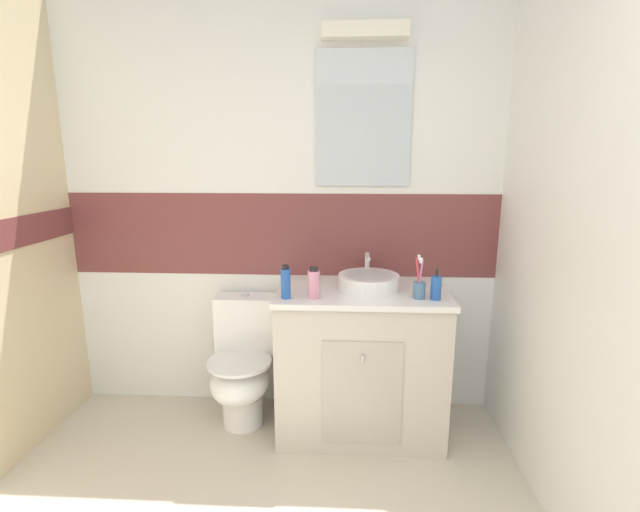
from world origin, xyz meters
TOP-DOWN VIEW (x-y plane):
  - wall_back_tiled at (0.01, 2.45)m, footprint 3.20×0.20m
  - vanity_cabinet at (0.49, 2.12)m, footprint 0.93×0.58m
  - sink_basin at (0.52, 2.12)m, footprint 0.33×0.38m
  - toilet at (-0.21, 2.15)m, footprint 0.37×0.50m
  - toothbrush_cup at (0.77, 1.96)m, footprint 0.06×0.06m
  - soap_dispenser at (0.86, 1.95)m, footprint 0.05×0.05m
  - mouthwash_bottle at (0.23, 1.94)m, footprint 0.06×0.06m
  - deodorant_spray_can at (0.09, 1.93)m, footprint 0.05×0.05m

SIDE VIEW (x-z plane):
  - toilet at x=-0.21m, z-range -0.03..0.73m
  - vanity_cabinet at x=0.49m, z-range 0.00..0.85m
  - sink_basin at x=0.52m, z-range 0.81..0.98m
  - toothbrush_cup at x=0.77m, z-range 0.79..1.02m
  - soap_dispenser at x=0.86m, z-range 0.83..0.99m
  - mouthwash_bottle at x=0.23m, z-range 0.85..1.01m
  - deodorant_spray_can at x=0.09m, z-range 0.85..1.02m
  - wall_back_tiled at x=0.01m, z-range 0.01..2.51m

